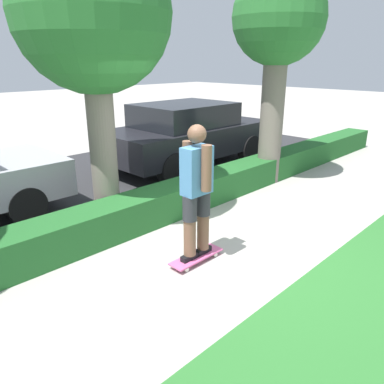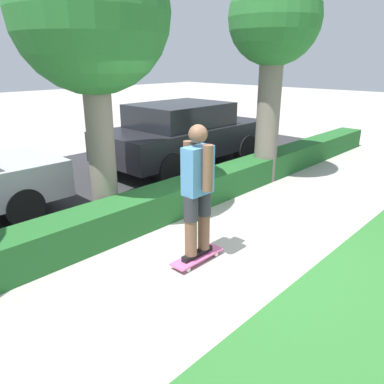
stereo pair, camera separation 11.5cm
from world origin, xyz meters
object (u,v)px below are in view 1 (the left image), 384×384
(tree_mid, at_px, (92,18))
(parked_car_middle, at_px, (187,133))
(skateboard, at_px, (196,257))
(tree_far, at_px, (278,28))
(skater_person, at_px, (197,190))

(tree_mid, relative_size, parked_car_middle, 0.98)
(skateboard, distance_m, tree_mid, 3.55)
(skateboard, distance_m, tree_far, 4.91)
(parked_car_middle, bearing_deg, tree_far, -79.67)
(skateboard, bearing_deg, tree_mid, 93.17)
(skateboard, xyz_separation_m, skater_person, (0.00, 0.00, 0.94))
(skateboard, bearing_deg, parked_car_middle, 47.10)
(skater_person, relative_size, tree_mid, 0.41)
(skater_person, distance_m, tree_mid, 2.80)
(tree_far, height_order, parked_car_middle, tree_far)
(tree_far, bearing_deg, parked_car_middle, 100.41)
(parked_car_middle, bearing_deg, skateboard, -132.98)
(skateboard, height_order, tree_mid, tree_mid)
(skateboard, height_order, tree_far, tree_far)
(tree_far, bearing_deg, skater_person, -159.59)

